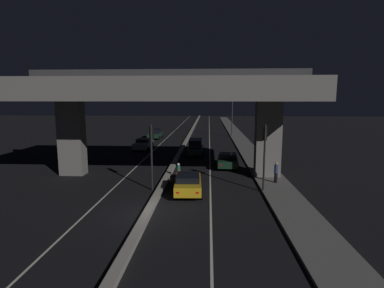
{
  "coord_description": "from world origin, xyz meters",
  "views": [
    {
      "loc": [
        3.5,
        -16.69,
        6.73
      ],
      "look_at": [
        1.48,
        19.58,
        1.2
      ],
      "focal_mm": 28.0,
      "sensor_mm": 36.0,
      "label": 1
    }
  ],
  "objects_px": {
    "car_taxi_yellow_lead": "(188,183)",
    "pedestrian_on_sidewalk": "(276,172)",
    "traffic_light_left_of_median": "(152,145)",
    "car_silver_lead_oncoming": "(143,144)",
    "car_dark_green_second_oncoming": "(155,133)",
    "motorcycle_red_filtering_near": "(178,172)",
    "traffic_light_right_of_median": "(264,146)",
    "car_dark_green_third": "(196,147)",
    "street_lamp": "(230,109)",
    "car_dark_green_second": "(228,160)"
  },
  "relations": [
    {
      "from": "street_lamp",
      "to": "car_silver_lead_oncoming",
      "type": "distance_m",
      "value": 19.56
    },
    {
      "from": "pedestrian_on_sidewalk",
      "to": "traffic_light_right_of_median",
      "type": "bearing_deg",
      "value": -125.12
    },
    {
      "from": "traffic_light_left_of_median",
      "to": "pedestrian_on_sidewalk",
      "type": "xyz_separation_m",
      "value": [
        9.48,
        1.9,
        -2.36
      ]
    },
    {
      "from": "car_taxi_yellow_lead",
      "to": "car_silver_lead_oncoming",
      "type": "height_order",
      "value": "car_silver_lead_oncoming"
    },
    {
      "from": "car_silver_lead_oncoming",
      "to": "traffic_light_right_of_median",
      "type": "bearing_deg",
      "value": 36.99
    },
    {
      "from": "street_lamp",
      "to": "traffic_light_left_of_median",
      "type": "bearing_deg",
      "value": -103.88
    },
    {
      "from": "traffic_light_left_of_median",
      "to": "pedestrian_on_sidewalk",
      "type": "relative_size",
      "value": 2.98
    },
    {
      "from": "traffic_light_right_of_median",
      "to": "car_dark_green_third",
      "type": "distance_m",
      "value": 15.02
    },
    {
      "from": "traffic_light_right_of_median",
      "to": "car_dark_green_second_oncoming",
      "type": "xyz_separation_m",
      "value": [
        -13.04,
        28.64,
        -2.49
      ]
    },
    {
      "from": "traffic_light_right_of_median",
      "to": "car_dark_green_third",
      "type": "relative_size",
      "value": 1.22
    },
    {
      "from": "traffic_light_left_of_median",
      "to": "car_taxi_yellow_lead",
      "type": "relative_size",
      "value": 1.16
    },
    {
      "from": "traffic_light_right_of_median",
      "to": "car_dark_green_second",
      "type": "relative_size",
      "value": 1.18
    },
    {
      "from": "street_lamp",
      "to": "car_dark_green_second_oncoming",
      "type": "distance_m",
      "value": 13.82
    },
    {
      "from": "car_taxi_yellow_lead",
      "to": "car_dark_green_third",
      "type": "relative_size",
      "value": 1.05
    },
    {
      "from": "car_dark_green_second_oncoming",
      "to": "traffic_light_left_of_median",
      "type": "bearing_deg",
      "value": 10.94
    },
    {
      "from": "traffic_light_right_of_median",
      "to": "motorcycle_red_filtering_near",
      "type": "height_order",
      "value": "traffic_light_right_of_median"
    },
    {
      "from": "car_silver_lead_oncoming",
      "to": "motorcycle_red_filtering_near",
      "type": "bearing_deg",
      "value": 24.14
    },
    {
      "from": "car_taxi_yellow_lead",
      "to": "car_silver_lead_oncoming",
      "type": "xyz_separation_m",
      "value": [
        -7.22,
        18.19,
        0.0
      ]
    },
    {
      "from": "car_dark_green_second",
      "to": "car_dark_green_third",
      "type": "distance_m",
      "value": 7.01
    },
    {
      "from": "car_dark_green_third",
      "to": "pedestrian_on_sidewalk",
      "type": "xyz_separation_m",
      "value": [
        6.86,
        -11.87,
        -0.04
      ]
    },
    {
      "from": "car_dark_green_second_oncoming",
      "to": "car_dark_green_third",
      "type": "bearing_deg",
      "value": 28.07
    },
    {
      "from": "traffic_light_left_of_median",
      "to": "traffic_light_right_of_median",
      "type": "xyz_separation_m",
      "value": [
        8.15,
        -0.0,
        0.02
      ]
    },
    {
      "from": "street_lamp",
      "to": "car_dark_green_second_oncoming",
      "type": "bearing_deg",
      "value": -165.23
    },
    {
      "from": "traffic_light_left_of_median",
      "to": "car_taxi_yellow_lead",
      "type": "height_order",
      "value": "traffic_light_left_of_median"
    },
    {
      "from": "motorcycle_red_filtering_near",
      "to": "traffic_light_left_of_median",
      "type": "bearing_deg",
      "value": 156.03
    },
    {
      "from": "traffic_light_right_of_median",
      "to": "car_dark_green_third",
      "type": "bearing_deg",
      "value": 111.85
    },
    {
      "from": "street_lamp",
      "to": "pedestrian_on_sidewalk",
      "type": "relative_size",
      "value": 4.95
    },
    {
      "from": "street_lamp",
      "to": "car_dark_green_third",
      "type": "xyz_separation_m",
      "value": [
        -5.29,
        -18.24,
        -3.81
      ]
    },
    {
      "from": "car_dark_green_second",
      "to": "pedestrian_on_sidewalk",
      "type": "relative_size",
      "value": 2.55
    },
    {
      "from": "car_silver_lead_oncoming",
      "to": "car_dark_green_second_oncoming",
      "type": "xyz_separation_m",
      "value": [
        -0.4,
        11.19,
        0.11
      ]
    },
    {
      "from": "car_taxi_yellow_lead",
      "to": "pedestrian_on_sidewalk",
      "type": "bearing_deg",
      "value": -71.53
    },
    {
      "from": "street_lamp",
      "to": "car_taxi_yellow_lead",
      "type": "relative_size",
      "value": 1.92
    },
    {
      "from": "car_dark_green_third",
      "to": "traffic_light_right_of_median",
      "type": "bearing_deg",
      "value": -157.79
    },
    {
      "from": "traffic_light_left_of_median",
      "to": "car_dark_green_third",
      "type": "relative_size",
      "value": 1.21
    },
    {
      "from": "traffic_light_left_of_median",
      "to": "traffic_light_right_of_median",
      "type": "height_order",
      "value": "traffic_light_right_of_median"
    },
    {
      "from": "street_lamp",
      "to": "car_taxi_yellow_lead",
      "type": "bearing_deg",
      "value": -99.01
    },
    {
      "from": "traffic_light_left_of_median",
      "to": "car_silver_lead_oncoming",
      "type": "height_order",
      "value": "traffic_light_left_of_median"
    },
    {
      "from": "traffic_light_left_of_median",
      "to": "car_dark_green_third",
      "type": "bearing_deg",
      "value": 79.21
    },
    {
      "from": "car_taxi_yellow_lead",
      "to": "motorcycle_red_filtering_near",
      "type": "height_order",
      "value": "car_taxi_yellow_lead"
    },
    {
      "from": "car_taxi_yellow_lead",
      "to": "pedestrian_on_sidewalk",
      "type": "xyz_separation_m",
      "value": [
        6.77,
        2.64,
        0.23
      ]
    },
    {
      "from": "traffic_light_left_of_median",
      "to": "car_dark_green_second_oncoming",
      "type": "relative_size",
      "value": 1.07
    },
    {
      "from": "car_dark_green_second_oncoming",
      "to": "pedestrian_on_sidewalk",
      "type": "xyz_separation_m",
      "value": [
        14.38,
        -26.73,
        0.12
      ]
    },
    {
      "from": "motorcycle_red_filtering_near",
      "to": "street_lamp",
      "type": "bearing_deg",
      "value": -8.03
    },
    {
      "from": "car_dark_green_second_oncoming",
      "to": "motorcycle_red_filtering_near",
      "type": "distance_m",
      "value": 26.4
    },
    {
      "from": "car_silver_lead_oncoming",
      "to": "car_dark_green_second_oncoming",
      "type": "height_order",
      "value": "car_dark_green_second_oncoming"
    },
    {
      "from": "traffic_light_left_of_median",
      "to": "car_dark_green_second",
      "type": "bearing_deg",
      "value": 51.69
    },
    {
      "from": "car_dark_green_third",
      "to": "motorcycle_red_filtering_near",
      "type": "distance_m",
      "value": 10.78
    },
    {
      "from": "car_dark_green_third",
      "to": "pedestrian_on_sidewalk",
      "type": "height_order",
      "value": "car_dark_green_third"
    },
    {
      "from": "street_lamp",
      "to": "car_dark_green_second_oncoming",
      "type": "xyz_separation_m",
      "value": [
        -12.81,
        -3.38,
        -3.96
      ]
    },
    {
      "from": "traffic_light_left_of_median",
      "to": "motorcycle_red_filtering_near",
      "type": "xyz_separation_m",
      "value": [
        1.63,
        3.05,
        -2.76
      ]
    }
  ]
}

